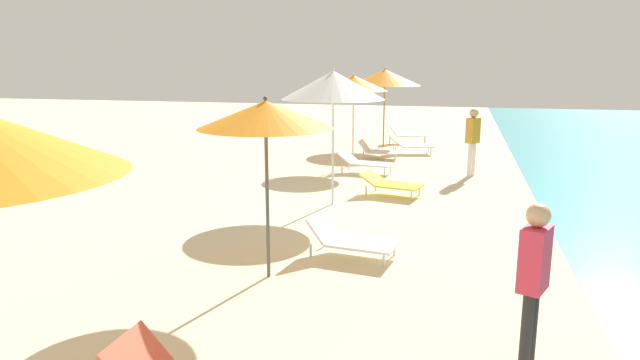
{
  "coord_description": "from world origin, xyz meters",
  "views": [
    {
      "loc": [
        2.54,
        1.44,
        2.97
      ],
      "look_at": [
        0.7,
        8.72,
        1.37
      ],
      "focal_mm": 31.31,
      "sensor_mm": 36.0,
      "label": 1
    }
  ],
  "objects": [
    {
      "name": "umbrella_third",
      "position": [
        0.02,
        8.45,
        2.28
      ],
      "size": [
        1.83,
        1.83,
        2.52
      ],
      "color": "#4C4C51",
      "rests_on": "ground"
    },
    {
      "name": "umbrella_farthest",
      "position": [
        -0.1,
        21.01,
        2.43
      ],
      "size": [
        2.49,
        2.49,
        2.77
      ],
      "color": "olive",
      "rests_on": "ground"
    },
    {
      "name": "lounger_fifth_inland",
      "position": [
        0.05,
        16.17,
        0.31
      ],
      "size": [
        1.56,
        0.87,
        0.57
      ],
      "rotation": [
        0.0,
        0.0,
        -0.18
      ],
      "color": "white",
      "rests_on": "ground"
    },
    {
      "name": "lounger_fourth_shoreside",
      "position": [
        1.07,
        13.76,
        0.28
      ],
      "size": [
        1.45,
        0.96,
        0.5
      ],
      "rotation": [
        0.0,
        0.0,
        -0.21
      ],
      "color": "yellow",
      "rests_on": "ground"
    },
    {
      "name": "lounger_fifth_shoreside",
      "position": [
        0.06,
        18.54,
        0.27
      ],
      "size": [
        1.24,
        0.67,
        0.58
      ],
      "rotation": [
        0.0,
        0.0,
        -0.01
      ],
      "color": "white",
      "rests_on": "ground"
    },
    {
      "name": "person_walking_mid",
      "position": [
        2.86,
        16.46,
        1.1
      ],
      "size": [
        0.39,
        0.42,
        1.78
      ],
      "rotation": [
        0.0,
        0.0,
        2.53
      ],
      "color": "silver",
      "rests_on": "ground"
    },
    {
      "name": "umbrella_fourth",
      "position": [
        -0.02,
        12.66,
        2.5
      ],
      "size": [
        2.13,
        2.13,
        2.85
      ],
      "color": "silver",
      "rests_on": "ground"
    },
    {
      "name": "lounger_farthest_inland",
      "position": [
        0.97,
        19.75,
        0.3
      ],
      "size": [
        1.52,
        0.9,
        0.56
      ],
      "rotation": [
        0.0,
        0.0,
        0.24
      ],
      "color": "white",
      "rests_on": "ground"
    },
    {
      "name": "lounger_farthest_shoreside",
      "position": [
        0.6,
        22.1,
        0.35
      ],
      "size": [
        1.5,
        0.75,
        0.73
      ],
      "rotation": [
        0.0,
        0.0,
        0.14
      ],
      "color": "white",
      "rests_on": "ground"
    },
    {
      "name": "lounger_third_shoreside",
      "position": [
        0.97,
        9.56,
        0.29
      ],
      "size": [
        1.43,
        0.88,
        0.62
      ],
      "rotation": [
        0.0,
        0.0,
        -0.15
      ],
      "color": "white",
      "rests_on": "ground"
    },
    {
      "name": "umbrella_fifth",
      "position": [
        -0.48,
        17.25,
        2.37
      ],
      "size": [
        1.94,
        1.94,
        2.65
      ],
      "color": "silver",
      "rests_on": "ground"
    },
    {
      "name": "person_walking_near",
      "position": [
        3.28,
        6.78,
        1.03
      ],
      "size": [
        0.34,
        0.42,
        1.68
      ],
      "rotation": [
        0.0,
        0.0,
        5.9
      ],
      "color": "#262628",
      "rests_on": "ground"
    }
  ]
}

